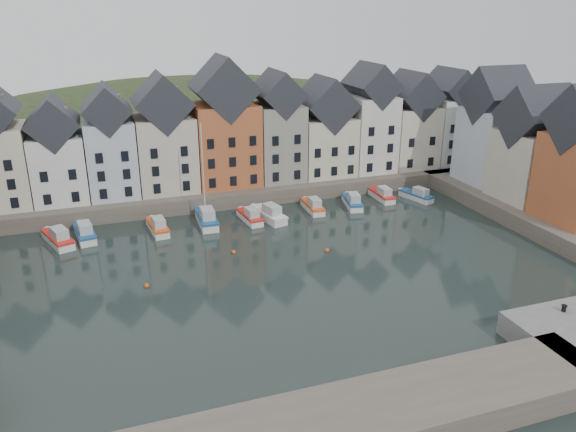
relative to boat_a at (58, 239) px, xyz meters
name	(u,v)px	position (x,y,z in m)	size (l,w,h in m)	color
ground	(292,279)	(22.44, -17.12, -0.72)	(260.00, 260.00, 0.00)	black
far_quay	(224,185)	(22.44, 12.88, 0.28)	(90.00, 16.00, 2.00)	#52493E
right_quay	(561,217)	(59.44, -14.12, 0.28)	(14.00, 54.00, 2.00)	#52493E
hillside	(198,239)	(22.46, 38.88, -18.68)	(153.60, 70.40, 64.00)	#232E17
far_terrace	(247,134)	(25.66, 10.88, 8.15)	(72.37, 8.16, 17.78)	beige
right_terrace	(535,147)	(58.44, -9.04, 8.19)	(8.30, 24.25, 16.36)	#B4BDC8
mooring_buoys	(240,262)	(18.44, -11.78, -0.57)	(20.50, 5.50, 0.50)	#D24B18
boat_a	(58,239)	(0.00, 0.00, 0.00)	(4.00, 6.61, 2.43)	silver
boat_b	(85,233)	(2.89, 0.87, -0.01)	(2.79, 6.48, 2.41)	silver
boat_c	(158,227)	(11.30, 0.06, -0.06)	(2.34, 5.97, 2.24)	silver
boat_d	(207,218)	(17.42, 0.58, 0.12)	(2.35, 6.85, 12.96)	silver
boat_e	(250,217)	(22.86, -0.16, -0.09)	(2.30, 5.72, 2.14)	silver
boat_f	(269,214)	(25.29, -0.44, 0.01)	(3.54, 6.74, 2.47)	silver
boat_g	(313,206)	(31.88, 0.84, -0.08)	(2.03, 5.72, 2.17)	silver
boat_h	(353,202)	(37.64, 0.68, -0.05)	(3.08, 6.16, 2.27)	silver
boat_i	(382,195)	(42.90, 2.01, -0.08)	(1.93, 5.69, 2.17)	silver
boat_j	(417,195)	(47.56, 0.32, -0.11)	(3.08, 5.65, 2.07)	silver
mooring_bollard	(564,308)	(40.55, -33.84, 1.59)	(0.48, 0.48, 0.56)	black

